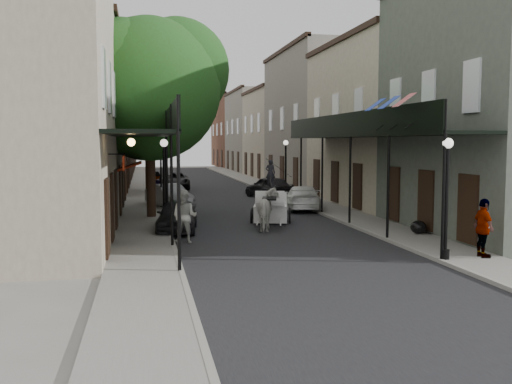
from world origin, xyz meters
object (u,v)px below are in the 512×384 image
lamppost_right_far (286,168)px  pedestrian_sidewalk_right (484,228)px  tree_near (158,84)px  pedestrian_sidewalk_left (156,186)px  car_right_near (302,198)px  tree_far (152,112)px  car_left_mid (169,196)px  pedestrian_walking (185,217)px  car_left_far (174,181)px  lamppost_right_near (446,197)px  lamppost_left (165,182)px  car_right_far (269,187)px  car_left_near (177,215)px  carriage (271,197)px  horse (269,209)px

lamppost_right_far → pedestrian_sidewalk_right: 20.07m
tree_near → pedestrian_sidewalk_left: 9.01m
pedestrian_sidewalk_right → car_right_near: pedestrian_sidewalk_right is taller
tree_far → car_left_mid: size_ratio=2.12×
pedestrian_walking → car_left_far: (0.90, 24.30, -0.30)m
lamppost_right_near → lamppost_left: (-8.20, 8.00, 0.00)m
tree_near → pedestrian_sidewalk_right: bearing=-51.8°
car_right_near → car_right_far: bearing=-75.1°
pedestrian_sidewalk_right → car_left_mid: 18.78m
lamppost_right_far → car_right_far: size_ratio=0.86×
pedestrian_sidewalk_right → car_left_near: (-8.99, 7.92, -0.38)m
lamppost_right_far → car_right_far: 1.87m
pedestrian_sidewalk_left → car_left_mid: 2.92m
car_left_near → car_right_far: size_ratio=0.91×
tree_near → car_right_far: 12.89m
car_right_far → carriage: bearing=60.7°
tree_far → car_left_mid: tree_far is taller
lamppost_right_near → lamppost_right_far: (0.00, 20.00, 0.00)m
lamppost_left → carriage: bearing=22.8°
lamppost_right_far → carriage: lamppost_right_far is taller
horse → pedestrian_sidewalk_left: pedestrian_sidewalk_left is taller
pedestrian_sidewalk_left → pedestrian_walking: bearing=90.2°
carriage → car_right_far: size_ratio=0.68×
pedestrian_walking → car_right_near: pedestrian_walking is taller
carriage → lamppost_left: bearing=-143.2°
tree_far → pedestrian_sidewalk_left: 8.37m
horse → pedestrian_sidewalk_left: bearing=-55.6°
horse → pedestrian_sidewalk_right: bearing=138.8°
lamppost_left → horse: (4.32, -0.57, -1.17)m
lamppost_left → pedestrian_walking: (0.60, -3.00, -1.06)m
carriage → pedestrian_sidewalk_left: 10.55m
horse → pedestrian_walking: (-3.72, -2.43, 0.10)m
car_left_near → car_right_far: bearing=69.4°
car_left_near → car_left_far: size_ratio=0.79×
car_left_mid → carriage: bearing=-75.4°
tree_near → tree_far: 14.02m
pedestrian_sidewalk_left → pedestrian_sidewalk_right: bearing=113.8°
car_left_near → car_right_far: (6.83, 13.08, 0.07)m
tree_near → car_right_near: tree_near is taller
carriage → pedestrian_sidewalk_left: size_ratio=1.64×
tree_near → lamppost_right_near: bearing=-55.7°
lamppost_left → car_left_far: lamppost_left is taller
horse → pedestrian_sidewalk_right: 9.05m
pedestrian_sidewalk_right → horse: bearing=39.8°
car_left_mid → car_right_near: (7.14, -2.26, -0.01)m
lamppost_left → car_left_near: lamppost_left is taller
pedestrian_sidewalk_right → car_right_near: size_ratio=0.41×
car_left_far → horse: bearing=-82.0°
horse → carriage: size_ratio=0.71×
car_left_near → lamppost_right_far: bearing=64.5°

